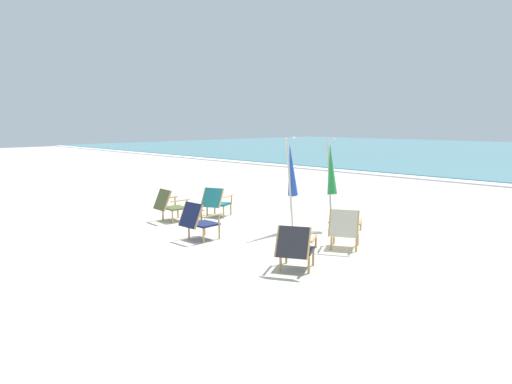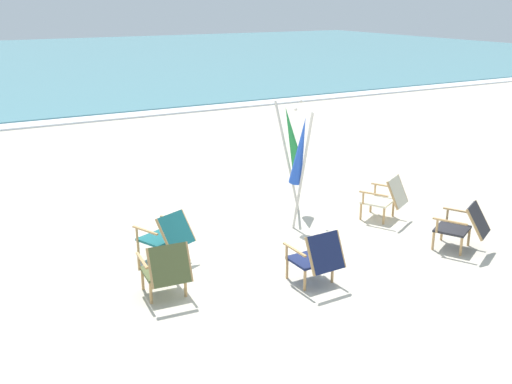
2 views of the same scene
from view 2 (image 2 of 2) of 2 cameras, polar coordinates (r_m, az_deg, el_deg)
ground_plane at (r=9.25m, az=1.47°, el=-6.16°), size 80.00×80.00×0.00m
surf_band at (r=20.36m, az=-16.44°, el=6.66°), size 80.00×1.10×0.06m
beach_chair_front_right at (r=10.84m, az=12.33°, el=-0.47°), size 0.85×0.91×0.80m
beach_chair_far_center at (r=7.95m, az=-8.55°, el=-7.22°), size 0.64×0.76×0.80m
beach_chair_front_left at (r=8.25m, az=5.82°, el=-6.13°), size 0.61×0.74×0.80m
beach_chair_back_left at (r=9.05m, az=-8.51°, el=-4.04°), size 0.83×0.94×0.77m
beach_chair_back_right at (r=9.87m, az=19.20°, el=-2.99°), size 0.87×0.95×0.78m
umbrella_furled_green at (r=10.83m, az=3.42°, el=5.04°), size 0.53×0.45×2.08m
umbrella_furled_blue at (r=9.88m, az=4.25°, el=3.82°), size 0.32×0.49×2.10m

